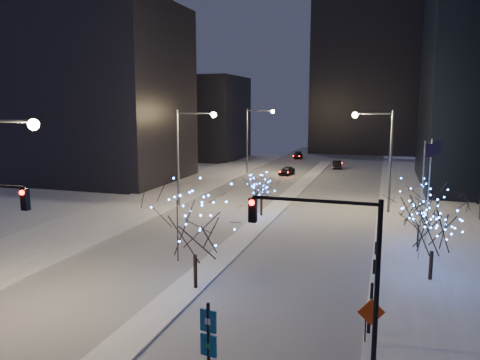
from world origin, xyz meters
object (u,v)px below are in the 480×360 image
at_px(wayfinding_sign, 208,340).
at_px(traffic_signal_east, 337,253).
at_px(street_lamp_w_far, 254,132).
at_px(holiday_tree_median_far, 262,187).
at_px(car_mid, 337,164).
at_px(car_far, 298,155).
at_px(street_lamp_east, 381,148).
at_px(car_near, 287,171).
at_px(street_lamp_w_mid, 187,145).
at_px(holiday_tree_plaza_far, 421,205).
at_px(construction_sign, 371,316).
at_px(holiday_tree_plaza_near, 434,224).
at_px(holiday_tree_median_near, 195,222).

bearing_deg(wayfinding_sign, traffic_signal_east, 50.25).
bearing_deg(street_lamp_w_far, holiday_tree_median_far, -72.65).
xyz_separation_m(car_mid, car_far, (-8.91, 12.66, -0.03)).
distance_m(street_lamp_east, car_near, 26.89).
relative_size(car_near, car_far, 0.87).
height_order(street_lamp_w_mid, street_lamp_w_far, same).
height_order(car_near, car_far, car_near).
distance_m(car_far, wayfinding_sign, 78.03).
height_order(traffic_signal_east, holiday_tree_median_far, traffic_signal_east).
bearing_deg(street_lamp_east, wayfinding_sign, -99.14).
height_order(car_far, holiday_tree_plaza_far, holiday_tree_plaza_far).
relative_size(car_far, construction_sign, 2.17).
xyz_separation_m(car_mid, wayfinding_sign, (2.14, -64.58, 1.54)).
bearing_deg(holiday_tree_plaza_far, holiday_tree_plaza_near, -87.28).
bearing_deg(holiday_tree_plaza_far, street_lamp_east, 105.17).
relative_size(traffic_signal_east, holiday_tree_median_near, 1.05).
height_order(car_mid, car_far, car_mid).
height_order(holiday_tree_median_near, construction_sign, holiday_tree_median_near).
distance_m(street_lamp_w_far, holiday_tree_median_near, 46.42).
bearing_deg(construction_sign, holiday_tree_plaza_near, 54.68).
height_order(car_mid, holiday_tree_plaza_far, holiday_tree_plaza_far).
height_order(street_lamp_east, holiday_tree_median_near, street_lamp_east).
xyz_separation_m(car_mid, holiday_tree_plaza_near, (10.73, -50.08, 2.88)).
relative_size(holiday_tree_plaza_near, construction_sign, 2.66).
xyz_separation_m(holiday_tree_median_near, holiday_tree_median_far, (-1.00, 18.38, -1.08)).
distance_m(holiday_tree_median_near, holiday_tree_plaza_near, 14.06).
relative_size(traffic_signal_east, car_far, 1.59).
height_order(street_lamp_w_far, car_mid, street_lamp_w_far).
bearing_deg(street_lamp_w_mid, car_near, 78.49).
height_order(car_near, car_mid, car_mid).
bearing_deg(traffic_signal_east, holiday_tree_median_near, 146.35).
bearing_deg(street_lamp_w_far, street_lamp_east, -49.15).
height_order(street_lamp_w_far, car_near, street_lamp_w_far).
distance_m(car_near, holiday_tree_plaza_near, 43.88).
bearing_deg(holiday_tree_plaza_near, wayfinding_sign, -120.66).
relative_size(holiday_tree_median_far, holiday_tree_plaza_near, 0.76).
distance_m(street_lamp_east, holiday_tree_median_near, 25.39).
height_order(street_lamp_w_mid, construction_sign, street_lamp_w_mid).
xyz_separation_m(holiday_tree_plaza_far, wayfinding_sign, (-8.28, -21.19, -1.14)).
height_order(holiday_tree_plaza_far, construction_sign, holiday_tree_plaza_far).
xyz_separation_m(street_lamp_w_mid, holiday_tree_plaza_far, (22.07, -8.26, -3.15)).
relative_size(car_mid, holiday_tree_plaza_near, 0.76).
relative_size(car_far, wayfinding_sign, 1.22).
bearing_deg(car_near, construction_sign, -64.43).
bearing_deg(car_far, street_lamp_w_far, -106.13).
xyz_separation_m(street_lamp_w_mid, traffic_signal_east, (17.88, -26.00, -1.74)).
bearing_deg(street_lamp_w_mid, holiday_tree_median_near, -65.16).
height_order(street_lamp_w_far, street_lamp_east, same).
relative_size(holiday_tree_median_near, holiday_tree_plaza_near, 1.23).
height_order(traffic_signal_east, car_mid, traffic_signal_east).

